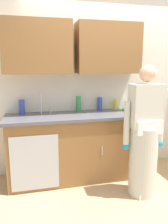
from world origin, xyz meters
name	(u,v)px	position (x,y,z in m)	size (l,w,h in m)	color
ground_plane	(131,197)	(0.00, 0.00, 0.00)	(9.00, 9.00, 0.00)	tan
kitchen_wall_with_uppers	(99,75)	(-0.14, 0.99, 1.48)	(4.80, 0.44, 2.70)	silver
counter_cabinet	(76,148)	(-0.55, 0.70, 0.45)	(1.90, 0.62, 0.90)	brown
countertop	(76,116)	(-0.55, 0.70, 0.92)	(1.96, 0.66, 0.04)	#595960
sink	(45,117)	(-0.99, 0.71, 0.93)	(0.50, 0.36, 0.35)	#B7BABF
person_at_sink	(144,142)	(0.16, 0.06, 0.69)	(0.55, 0.34, 1.62)	white
bottle_dish_liquid	(116,104)	(0.13, 0.93, 1.02)	(0.07, 0.07, 0.16)	#D8D14C
bottle_cleaner_spray	(79,104)	(-0.48, 0.88, 1.06)	(0.07, 0.07, 0.23)	#2D8C4C
bottle_water_tall	(100,104)	(-0.14, 0.93, 1.04)	(0.08, 0.08, 0.20)	#334CB2
bottle_soap	(22,107)	(-1.29, 0.90, 1.04)	(0.08, 0.08, 0.20)	#334CB2
cup_by_sink	(127,106)	(0.31, 0.92, 0.99)	(0.08, 0.08, 0.10)	white
sponge	(126,110)	(0.24, 0.79, 0.96)	(0.11, 0.07, 0.03)	#4CBF4C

